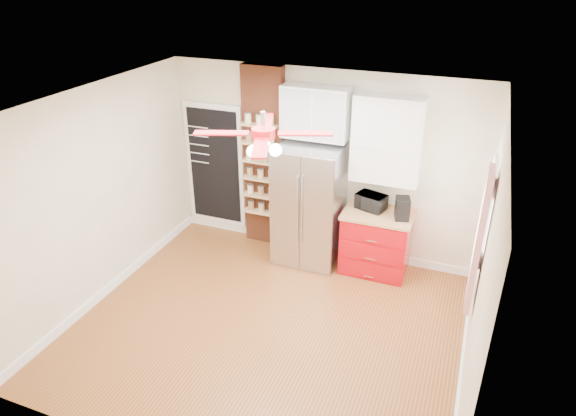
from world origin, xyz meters
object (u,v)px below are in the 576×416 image
at_px(ceiling_fan, 263,134).
at_px(canister_left, 400,214).
at_px(pantry_jar_oats, 249,155).
at_px(fridge, 309,205).
at_px(coffee_maker, 402,208).
at_px(toaster_oven, 371,202).
at_px(red_cabinet, 376,242).

xyz_separation_m(ceiling_fan, canister_left, (1.21, 1.61, -1.45)).
height_order(canister_left, pantry_jar_oats, pantry_jar_oats).
relative_size(ceiling_fan, pantry_jar_oats, 10.06).
bearing_deg(fridge, pantry_jar_oats, 172.44).
xyz_separation_m(fridge, coffee_maker, (1.28, 0.01, 0.17)).
distance_m(ceiling_fan, toaster_oven, 2.40).
xyz_separation_m(ceiling_fan, coffee_maker, (1.23, 1.64, -1.38)).
height_order(fridge, pantry_jar_oats, fridge).
distance_m(fridge, canister_left, 1.27).
xyz_separation_m(red_cabinet, pantry_jar_oats, (-1.94, 0.08, 0.99)).
bearing_deg(red_cabinet, coffee_maker, -7.51).
relative_size(toaster_oven, canister_left, 2.55).
distance_m(fridge, toaster_oven, 0.86).
xyz_separation_m(toaster_oven, pantry_jar_oats, (-1.81, -0.01, 0.43)).
distance_m(fridge, pantry_jar_oats, 1.13).
relative_size(fridge, canister_left, 11.48).
height_order(toaster_oven, canister_left, toaster_oven).
height_order(red_cabinet, canister_left, canister_left).
relative_size(red_cabinet, coffee_maker, 3.18).
bearing_deg(pantry_jar_oats, canister_left, -3.86).
bearing_deg(coffee_maker, toaster_oven, 148.26).
bearing_deg(coffee_maker, ceiling_fan, -142.02).
distance_m(fridge, ceiling_fan, 2.25).
distance_m(toaster_oven, coffee_maker, 0.47).
xyz_separation_m(fridge, canister_left, (1.26, -0.02, 0.10)).
height_order(fridge, toaster_oven, fridge).
relative_size(toaster_oven, pantry_jar_oats, 2.79).
height_order(ceiling_fan, canister_left, ceiling_fan).
bearing_deg(canister_left, toaster_oven, 158.95).
bearing_deg(fridge, toaster_oven, 9.61).
bearing_deg(pantry_jar_oats, coffee_maker, -3.05).
distance_m(ceiling_fan, coffee_maker, 2.47).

